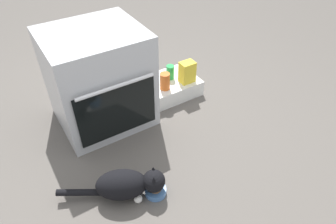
{
  "coord_description": "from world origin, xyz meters",
  "views": [
    {
      "loc": [
        -0.63,
        -1.35,
        1.57
      ],
      "look_at": [
        0.21,
        -0.01,
        0.25
      ],
      "focal_mm": 32.54,
      "sensor_mm": 36.0,
      "label": 1
    }
  ],
  "objects_px": {
    "snack_bag": "(187,72)",
    "oven": "(99,79)",
    "sauce_jar": "(165,81)",
    "pantry_cabinet": "(170,86)",
    "food_bowl": "(156,191)",
    "soda_can": "(170,72)",
    "cat": "(127,184)"
  },
  "relations": [
    {
      "from": "snack_bag",
      "to": "oven",
      "type": "bearing_deg",
      "value": 173.32
    },
    {
      "from": "snack_bag",
      "to": "sauce_jar",
      "type": "bearing_deg",
      "value": 177.77
    },
    {
      "from": "oven",
      "to": "pantry_cabinet",
      "type": "bearing_deg",
      "value": 0.75
    },
    {
      "from": "food_bowl",
      "to": "soda_can",
      "type": "bearing_deg",
      "value": 53.01
    },
    {
      "from": "cat",
      "to": "sauce_jar",
      "type": "distance_m",
      "value": 0.95
    },
    {
      "from": "soda_can",
      "to": "sauce_jar",
      "type": "bearing_deg",
      "value": -137.98
    },
    {
      "from": "oven",
      "to": "soda_can",
      "type": "relative_size",
      "value": 6.01
    },
    {
      "from": "food_bowl",
      "to": "soda_can",
      "type": "relative_size",
      "value": 1.09
    },
    {
      "from": "oven",
      "to": "snack_bag",
      "type": "xyz_separation_m",
      "value": [
        0.71,
        -0.08,
        -0.14
      ]
    },
    {
      "from": "oven",
      "to": "pantry_cabinet",
      "type": "xyz_separation_m",
      "value": [
        0.61,
        0.01,
        -0.29
      ]
    },
    {
      "from": "oven",
      "to": "food_bowl",
      "type": "distance_m",
      "value": 0.89
    },
    {
      "from": "food_bowl",
      "to": "soda_can",
      "type": "height_order",
      "value": "soda_can"
    },
    {
      "from": "cat",
      "to": "sauce_jar",
      "type": "bearing_deg",
      "value": 72.29
    },
    {
      "from": "oven",
      "to": "cat",
      "type": "xyz_separation_m",
      "value": [
        -0.17,
        -0.75,
        -0.25
      ]
    },
    {
      "from": "oven",
      "to": "soda_can",
      "type": "bearing_deg",
      "value": 2.72
    },
    {
      "from": "oven",
      "to": "sauce_jar",
      "type": "bearing_deg",
      "value": -8.51
    },
    {
      "from": "sauce_jar",
      "to": "snack_bag",
      "type": "distance_m",
      "value": 0.21
    },
    {
      "from": "pantry_cabinet",
      "to": "sauce_jar",
      "type": "relative_size",
      "value": 3.22
    },
    {
      "from": "oven",
      "to": "snack_bag",
      "type": "height_order",
      "value": "oven"
    },
    {
      "from": "food_bowl",
      "to": "cat",
      "type": "bearing_deg",
      "value": 152.75
    },
    {
      "from": "food_bowl",
      "to": "cat",
      "type": "xyz_separation_m",
      "value": [
        -0.15,
        0.07,
        0.08
      ]
    },
    {
      "from": "cat",
      "to": "sauce_jar",
      "type": "relative_size",
      "value": 4.2
    },
    {
      "from": "sauce_jar",
      "to": "soda_can",
      "type": "height_order",
      "value": "sauce_jar"
    },
    {
      "from": "pantry_cabinet",
      "to": "snack_bag",
      "type": "height_order",
      "value": "snack_bag"
    },
    {
      "from": "oven",
      "to": "pantry_cabinet",
      "type": "height_order",
      "value": "oven"
    },
    {
      "from": "soda_can",
      "to": "snack_bag",
      "type": "height_order",
      "value": "snack_bag"
    },
    {
      "from": "pantry_cabinet",
      "to": "snack_bag",
      "type": "bearing_deg",
      "value": -41.03
    },
    {
      "from": "cat",
      "to": "soda_can",
      "type": "height_order",
      "value": "soda_can"
    },
    {
      "from": "sauce_jar",
      "to": "snack_bag",
      "type": "relative_size",
      "value": 0.78
    },
    {
      "from": "oven",
      "to": "food_bowl",
      "type": "height_order",
      "value": "oven"
    },
    {
      "from": "sauce_jar",
      "to": "soda_can",
      "type": "distance_m",
      "value": 0.16
    },
    {
      "from": "food_bowl",
      "to": "sauce_jar",
      "type": "distance_m",
      "value": 0.93
    }
  ]
}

